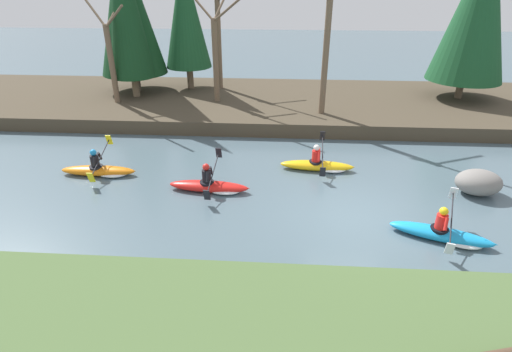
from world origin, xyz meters
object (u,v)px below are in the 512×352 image
kayaker_trailing (212,186)px  boulder_midstream (479,182)px  kayaker_far_back (101,170)px  kayaker_lead (445,234)px  kayaker_middle (320,165)px

kayaker_trailing → boulder_midstream: bearing=6.2°
kayaker_trailing → kayaker_far_back: (-4.22, 0.92, 0.00)m
kayaker_lead → boulder_midstream: 3.40m
kayaker_lead → kayaker_far_back: size_ratio=0.99×
kayaker_trailing → kayaker_lead: bearing=-15.3°
kayaker_far_back → kayaker_middle: bearing=5.9°
kayaker_trailing → boulder_midstream: 8.84m
kayaker_trailing → kayaker_far_back: 4.32m
kayaker_lead → kayaker_trailing: (-6.85, 2.33, 0.00)m
boulder_midstream → kayaker_lead: bearing=-125.8°
boulder_midstream → kayaker_middle: bearing=164.0°
kayaker_lead → kayaker_far_back: same height
boulder_midstream → kayaker_far_back: bearing=177.8°
kayaker_middle → kayaker_lead: bearing=-50.5°
kayaker_far_back → boulder_midstream: kayaker_far_back is taller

